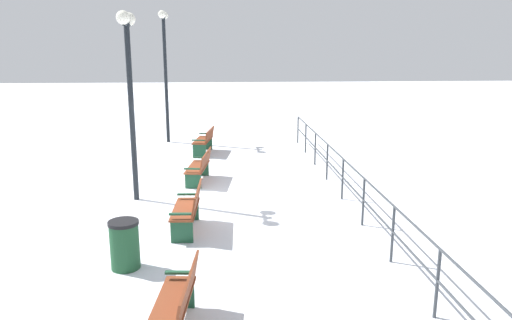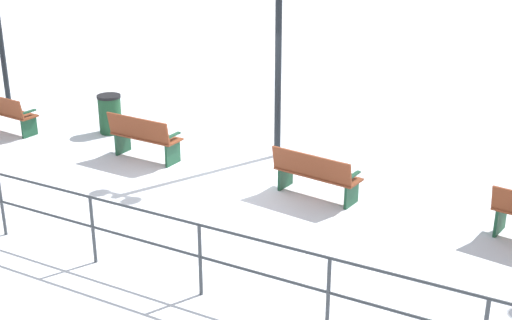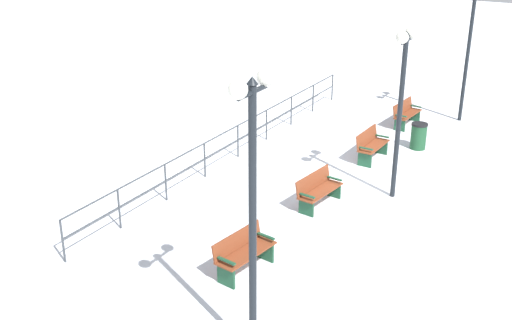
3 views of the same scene
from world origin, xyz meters
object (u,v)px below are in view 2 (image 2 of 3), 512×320
(bench_fourth, at_px, (5,112))
(trash_bin, at_px, (110,114))
(bench_second, at_px, (316,174))
(bench_third, at_px, (144,137))

(bench_fourth, bearing_deg, trash_bin, -57.39)
(bench_fourth, xyz_separation_m, trash_bin, (1.07, -2.06, -0.03))
(trash_bin, bearing_deg, bench_fourth, 117.53)
(bench_second, distance_m, bench_fourth, 7.45)
(bench_second, bearing_deg, bench_third, 96.16)
(bench_third, relative_size, bench_fourth, 0.93)
(bench_third, distance_m, trash_bin, 1.94)
(bench_third, relative_size, trash_bin, 1.74)
(bench_second, relative_size, trash_bin, 1.87)
(bench_second, distance_m, trash_bin, 5.49)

